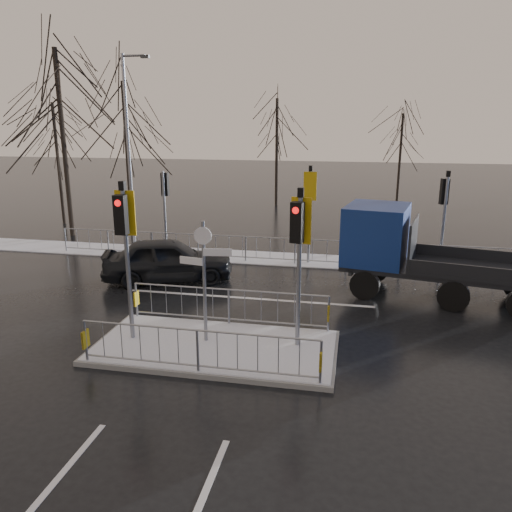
% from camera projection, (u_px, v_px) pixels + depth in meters
% --- Properties ---
extents(ground, '(120.00, 120.00, 0.00)m').
position_uv_depth(ground, '(215.00, 350.00, 12.45)').
color(ground, black).
rests_on(ground, ground).
extents(snow_verge, '(30.00, 2.00, 0.04)m').
position_uv_depth(snow_verge, '(272.00, 259.00, 20.58)').
color(snow_verge, white).
rests_on(snow_verge, ground).
extents(lane_markings, '(8.00, 11.38, 0.01)m').
position_uv_depth(lane_markings, '(212.00, 356.00, 12.13)').
color(lane_markings, silver).
rests_on(lane_markings, ground).
extents(traffic_island, '(6.00, 3.04, 4.15)m').
position_uv_depth(traffic_island, '(215.00, 335.00, 12.36)').
color(traffic_island, slate).
rests_on(traffic_island, ground).
extents(far_kerb_fixtures, '(18.00, 0.65, 3.83)m').
position_uv_depth(far_kerb_fixtures, '(278.00, 238.00, 19.78)').
color(far_kerb_fixtures, gray).
rests_on(far_kerb_fixtures, ground).
extents(car_far_lane, '(4.88, 3.20, 1.54)m').
position_uv_depth(car_far_lane, '(168.00, 260.00, 17.65)').
color(car_far_lane, black).
rests_on(car_far_lane, ground).
extents(flatbed_truck, '(6.54, 3.44, 2.88)m').
position_uv_depth(flatbed_truck, '(403.00, 248.00, 16.11)').
color(flatbed_truck, black).
rests_on(flatbed_truck, ground).
extents(tree_near_a, '(4.75, 4.75, 8.97)m').
position_uv_depth(tree_near_a, '(60.00, 107.00, 23.24)').
color(tree_near_a, black).
rests_on(tree_near_a, ground).
extents(tree_near_b, '(4.00, 4.00, 7.55)m').
position_uv_depth(tree_near_b, '(126.00, 128.00, 24.44)').
color(tree_near_b, black).
rests_on(tree_near_b, ground).
extents(tree_near_c, '(3.50, 3.50, 6.61)m').
position_uv_depth(tree_near_c, '(56.00, 140.00, 26.41)').
color(tree_near_c, black).
rests_on(tree_near_c, ground).
extents(tree_far_a, '(3.75, 3.75, 7.08)m').
position_uv_depth(tree_far_a, '(277.00, 132.00, 32.37)').
color(tree_far_a, black).
rests_on(tree_far_a, ground).
extents(tree_far_b, '(3.25, 3.25, 6.14)m').
position_uv_depth(tree_far_b, '(401.00, 141.00, 32.91)').
color(tree_far_b, black).
rests_on(tree_far_b, ground).
extents(street_lamp_left, '(1.25, 0.18, 8.20)m').
position_uv_depth(street_lamp_left, '(130.00, 145.00, 21.47)').
color(street_lamp_left, gray).
rests_on(street_lamp_left, ground).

